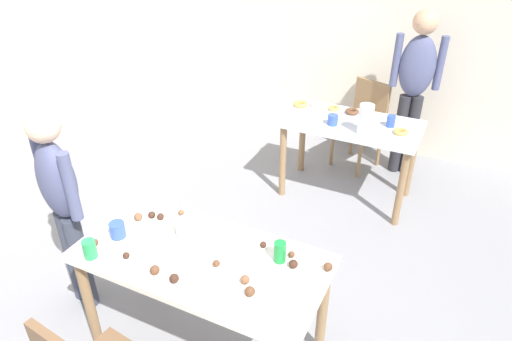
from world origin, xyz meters
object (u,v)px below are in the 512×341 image
object	(u,v)px
dining_table_near	(202,270)
mixing_bowl	(195,228)
dining_table_far	(350,134)
soda_can	(280,252)
person_adult_far	(415,80)
chair_far_table	(363,119)
person_girl_near	(61,198)
pitcher_far	(365,119)

from	to	relation	value
dining_table_near	mixing_bowl	world-z (taller)	mixing_bowl
dining_table_far	soda_can	world-z (taller)	soda_can
dining_table_near	person_adult_far	size ratio (longest dim) A/B	0.86
dining_table_near	mixing_bowl	xyz separation A→B (m)	(-0.13, 0.15, 0.14)
dining_table_far	chair_far_table	bearing A→B (deg)	93.34
dining_table_far	chair_far_table	xyz separation A→B (m)	(-0.04, 0.66, -0.14)
dining_table_far	person_girl_near	world-z (taller)	person_girl_near
chair_far_table	soda_can	world-z (taller)	soda_can
pitcher_far	dining_table_near	bearing A→B (deg)	-102.52
mixing_bowl	dining_table_near	bearing A→B (deg)	-49.87
chair_far_table	pitcher_far	bearing A→B (deg)	-77.19
person_girl_near	soda_can	distance (m)	1.39
person_adult_far	dining_table_far	bearing A→B (deg)	-119.30
soda_can	pitcher_far	size ratio (longest dim) A/B	0.48
mixing_bowl	pitcher_far	distance (m)	1.79
person_adult_far	pitcher_far	xyz separation A→B (m)	(-0.23, -0.86, -0.09)
dining_table_far	mixing_bowl	world-z (taller)	mixing_bowl
person_girl_near	soda_can	xyz separation A→B (m)	(1.37, 0.17, -0.04)
person_girl_near	mixing_bowl	size ratio (longest dim) A/B	6.78
dining_table_near	soda_can	bearing A→B (deg)	20.80
mixing_bowl	pitcher_far	world-z (taller)	pitcher_far
dining_table_near	pitcher_far	xyz separation A→B (m)	(0.41, 1.86, 0.23)
dining_table_far	chair_far_table	size ratio (longest dim) A/B	1.35
dining_table_near	person_girl_near	distance (m)	0.99
mixing_bowl	soda_can	distance (m)	0.53
person_girl_near	pitcher_far	bearing A→B (deg)	53.65
chair_far_table	mixing_bowl	distance (m)	2.59
person_adult_far	mixing_bowl	distance (m)	2.68
dining_table_far	mixing_bowl	distance (m)	1.93
dining_table_near	soda_can	world-z (taller)	soda_can
person_girl_near	person_adult_far	size ratio (longest dim) A/B	0.90
mixing_bowl	pitcher_far	bearing A→B (deg)	72.40
dining_table_far	person_girl_near	size ratio (longest dim) A/B	0.82
soda_can	person_adult_far	bearing A→B (deg)	84.66
dining_table_near	dining_table_far	distance (m)	2.06
dining_table_far	person_girl_near	bearing A→B (deg)	-120.90
dining_table_near	chair_far_table	size ratio (longest dim) A/B	1.59
dining_table_near	soda_can	distance (m)	0.46
dining_table_far	pitcher_far	distance (m)	0.34
pitcher_far	dining_table_far	bearing A→B (deg)	130.48
chair_far_table	person_girl_near	xyz separation A→B (m)	(-1.19, -2.72, 0.36)
chair_far_table	pitcher_far	world-z (taller)	pitcher_far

